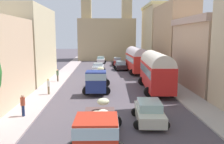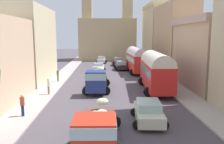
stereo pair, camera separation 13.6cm
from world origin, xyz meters
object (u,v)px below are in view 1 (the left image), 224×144
Objects in this scene: car_4 at (121,66)px; pedestrian_2 at (58,75)px; car_1 at (98,67)px; car_5 at (117,61)px; car_3 at (149,112)px; cargo_truck_1 at (97,80)px; cargo_truck_0 at (97,127)px; pedestrian_3 at (48,86)px; car_0 at (99,75)px; parked_bus_1 at (136,59)px; parked_bus_0 at (156,70)px; car_2 at (101,60)px; pedestrian_1 at (23,105)px.

pedestrian_2 reaches higher than car_4.
car_5 reaches higher than car_1.
car_4 is at bearing 90.04° from car_3.
cargo_truck_1 reaches higher than car_4.
cargo_truck_0 is 0.96× the size of cargo_truck_1.
pedestrian_3 reaches higher than car_1.
car_3 is (3.82, -16.12, 0.07)m from car_0.
parked_bus_1 is 4.16m from car_4.
pedestrian_3 is at bearing -171.01° from parked_bus_0.
cargo_truck_0 reaches higher than pedestrian_3.
cargo_truck_1 is 1.69× the size of car_5.
car_0 is at bearing 90.74° from cargo_truck_0.
car_2 is at bearing 90.06° from cargo_truck_0.
parked_bus_0 is at bearing 4.65° from cargo_truck_1.
cargo_truck_0 is 1.76× the size of car_4.
pedestrian_2 is at bearing -145.76° from parked_bus_1.
pedestrian_1 is at bearing 138.48° from cargo_truck_0.
cargo_truck_1 is at bearing 55.94° from pedestrian_1.
cargo_truck_1 is (-0.32, 12.85, 0.13)m from cargo_truck_0.
cargo_truck_1 reaches higher than car_5.
cargo_truck_0 reaches higher than car_2.
car_0 is at bearing -133.07° from parked_bus_1.
car_3 is at bearing 46.24° from cargo_truck_0.
cargo_truck_0 reaches higher than car_1.
cargo_truck_0 is 19.41m from pedestrian_2.
parked_bus_0 is 14.80m from cargo_truck_0.
pedestrian_2 is 7.02m from pedestrian_3.
car_5 reaches higher than car_3.
pedestrian_3 is at bearing 114.25° from cargo_truck_0.
cargo_truck_1 reaches higher than cargo_truck_0.
car_1 reaches higher than car_0.
pedestrian_2 is at bearing -129.98° from car_4.
parked_bus_1 reaches higher than car_5.
parked_bus_1 is 13.93m from pedestrian_2.
parked_bus_1 is 18.54m from pedestrian_3.
pedestrian_3 is (-4.96, -8.26, 0.31)m from car_0.
pedestrian_2 is (-11.79, 5.20, -1.37)m from parked_bus_0.
pedestrian_3 is at bearing -120.98° from car_0.
cargo_truck_0 is at bearing -89.94° from car_2.
car_3 is at bearing -95.79° from parked_bus_1.
pedestrian_1 is (-5.63, 4.99, -0.14)m from cargo_truck_0.
parked_bus_1 is 9.11m from car_0.
cargo_truck_1 is 5.07m from pedestrian_3.
cargo_truck_1 is 7.80m from pedestrian_2.
parked_bus_1 reaches higher than cargo_truck_0.
car_2 is at bearing 109.28° from car_4.
pedestrian_1 is at bearing -124.06° from cargo_truck_1.
parked_bus_0 reaches higher than car_1.
car_0 is at bearing 13.23° from pedestrian_2.
car_1 is 2.17× the size of pedestrian_1.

